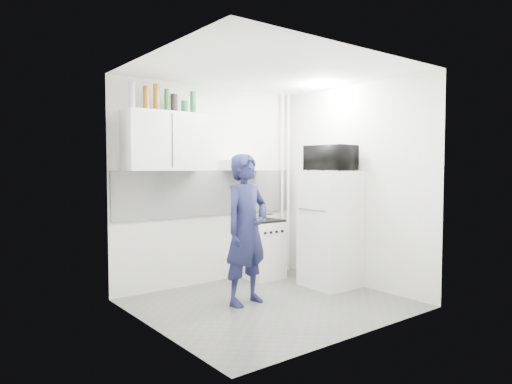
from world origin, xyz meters
TOP-DOWN VIEW (x-y plane):
  - floor at (0.00, 0.00)m, footprint 2.80×2.80m
  - ceiling at (0.00, 0.00)m, footprint 2.80×2.80m
  - wall_back at (0.00, 1.25)m, footprint 2.80×0.00m
  - wall_left at (-1.40, 0.00)m, footprint 0.00×2.60m
  - wall_right at (1.40, 0.00)m, footprint 0.00×2.60m
  - person at (-0.22, 0.17)m, footprint 0.68×0.51m
  - stove at (0.67, 1.00)m, footprint 0.49×0.49m
  - fridge at (1.10, 0.12)m, footprint 0.64×0.64m
  - stove_top at (0.67, 1.00)m, footprint 0.47×0.47m
  - saucepan at (0.58, 0.94)m, footprint 0.16×0.16m
  - microwave at (1.10, 0.12)m, footprint 0.65×0.48m
  - bottle_a at (-1.16, 1.07)m, footprint 0.07×0.07m
  - bottle_b at (-0.99, 1.07)m, footprint 0.07×0.07m
  - bottle_c at (-0.86, 1.07)m, footprint 0.08×0.08m
  - bottle_d at (-0.72, 1.07)m, footprint 0.06×0.06m
  - canister_a at (-0.63, 1.07)m, footprint 0.09×0.09m
  - canister_b at (-0.49, 1.07)m, footprint 0.08×0.08m
  - bottle_e at (-0.37, 1.07)m, footprint 0.07×0.07m
  - upper_cabinet at (-0.75, 1.07)m, footprint 1.00×0.35m
  - range_hood at (0.45, 1.00)m, footprint 0.60×0.50m
  - backsplash at (0.00, 1.24)m, footprint 2.74×0.03m
  - pipe_a at (1.30, 1.17)m, footprint 0.05×0.05m
  - pipe_b at (1.18, 1.17)m, footprint 0.04×0.04m
  - ceiling_spot_fixture at (1.00, 0.20)m, footprint 0.10×0.10m

SIDE VIEW (x-z plane):
  - floor at x=0.00m, z-range 0.00..0.00m
  - stove at x=0.67m, z-range 0.00..0.79m
  - fridge at x=1.10m, z-range 0.00..1.49m
  - stove_top at x=0.67m, z-range 0.79..0.82m
  - person at x=-0.22m, z-range 0.00..1.69m
  - saucepan at x=0.58m, z-range 0.82..0.91m
  - backsplash at x=0.00m, z-range 0.90..1.50m
  - wall_left at x=-1.40m, z-range 0.00..2.60m
  - wall_right at x=1.40m, z-range 0.00..2.60m
  - pipe_a at x=1.30m, z-range 0.00..2.60m
  - pipe_b at x=1.18m, z-range 0.00..2.60m
  - wall_back at x=0.00m, z-range -0.10..2.70m
  - range_hood at x=0.45m, z-range 1.50..1.64m
  - microwave at x=1.10m, z-range 1.49..1.82m
  - upper_cabinet at x=-0.75m, z-range 1.50..2.20m
  - canister_b at x=-0.49m, z-range 2.20..2.35m
  - canister_a at x=-0.63m, z-range 2.20..2.42m
  - bottle_d at x=-0.72m, z-range 2.20..2.47m
  - bottle_b at x=-0.99m, z-range 2.20..2.48m
  - bottle_e at x=-0.37m, z-range 2.20..2.48m
  - bottle_a at x=-1.16m, z-range 2.20..2.50m
  - bottle_c at x=-0.86m, z-range 2.20..2.51m
  - ceiling_spot_fixture at x=1.00m, z-range 2.56..2.58m
  - ceiling at x=0.00m, z-range 2.60..2.60m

